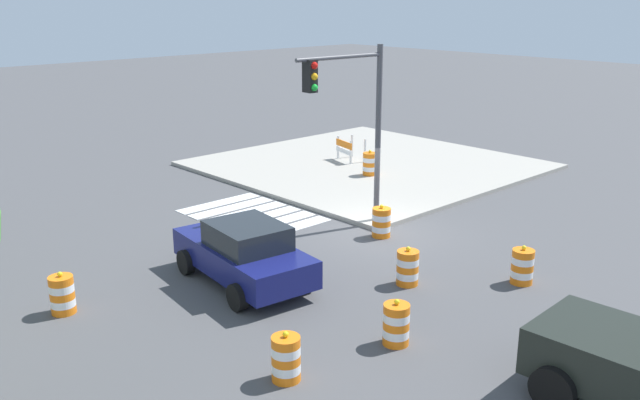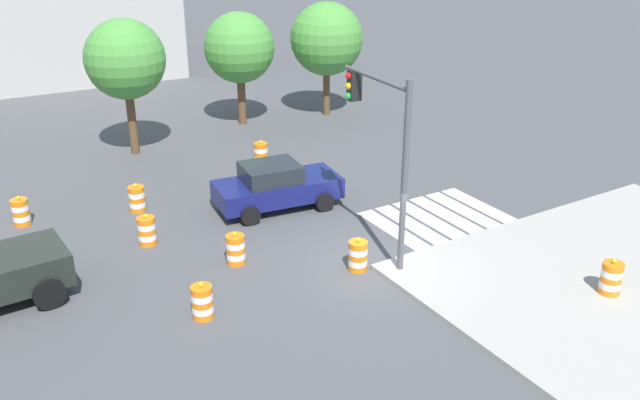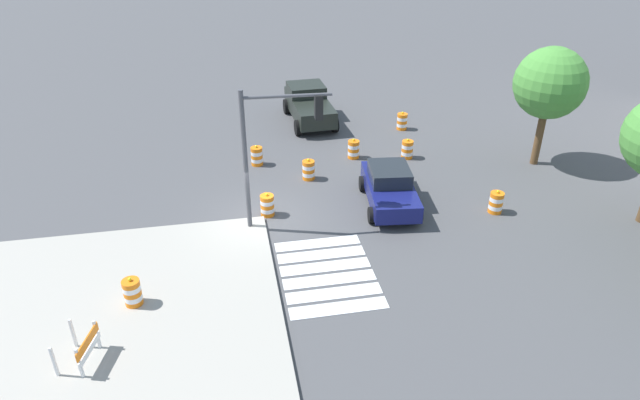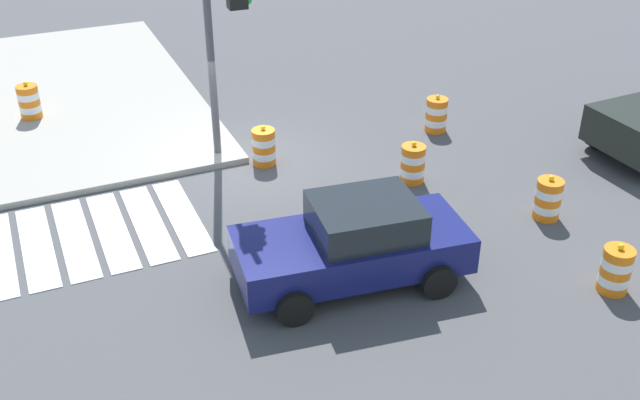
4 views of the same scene
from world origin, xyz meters
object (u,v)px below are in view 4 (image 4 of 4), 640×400
Objects in this scene: traffic_barrel_median_far at (264,147)px; traffic_barrel_lane_center at (436,115)px; traffic_barrel_far_curb at (413,164)px; sports_car at (355,243)px; traffic_light_pole at (220,14)px; traffic_barrel_on_sidewalk at (29,102)px; traffic_barrel_median_near at (548,199)px; traffic_barrel_crosswalk_end at (616,270)px.

traffic_barrel_lane_center is at bearing 179.97° from traffic_barrel_median_far.
traffic_barrel_median_far is 1.00× the size of traffic_barrel_far_curb.
traffic_light_pole is (0.92, -4.77, 3.10)m from sports_car.
sports_car is at bearing 45.29° from traffic_barrel_far_curb.
traffic_barrel_far_curb is 5.47m from traffic_light_pole.
traffic_light_pole reaches higher than traffic_barrel_on_sidewalk.
traffic_light_pole is (-3.95, 5.13, 3.31)m from traffic_barrel_on_sidewalk.
traffic_barrel_far_curb is 0.19× the size of traffic_light_pole.
sports_car is at bearing 4.50° from traffic_barrel_median_near.
traffic_light_pole is (5.16, -6.99, 3.46)m from traffic_barrel_crosswalk_end.
sports_car is 5.14m from traffic_barrel_median_far.
traffic_barrel_on_sidewalk reaches higher than traffic_barrel_median_near.
traffic_barrel_median_far is at bearing 135.84° from traffic_barrel_on_sidewalk.
traffic_light_pole is at bearing 127.60° from traffic_barrel_on_sidewalk.
traffic_barrel_crosswalk_end is 2.64m from traffic_barrel_median_near.
traffic_barrel_crosswalk_end is 7.37m from traffic_barrel_lane_center.
sports_car is at bearing 100.91° from traffic_light_pole.
traffic_barrel_lane_center is (-4.84, -5.12, -0.36)m from sports_car.
sports_car is 4.80m from traffic_barrel_crosswalk_end.
traffic_light_pole is at bearing 19.80° from traffic_barrel_median_far.
traffic_barrel_median_near is at bearing 142.13° from traffic_light_pole.
traffic_barrel_far_curb is at bearing 138.14° from traffic_barrel_on_sidewalk.
traffic_barrel_crosswalk_end is at bearing 126.91° from traffic_barrel_on_sidewalk.
traffic_barrel_crosswalk_end is 1.00× the size of traffic_barrel_median_near.
traffic_barrel_far_curb is (-2.91, -2.94, -0.36)m from sports_car.
sports_car is 4.40× the size of traffic_barrel_median_far.
traffic_barrel_median_near is at bearing 88.72° from traffic_barrel_lane_center.
traffic_barrel_far_curb is 2.92m from traffic_barrel_lane_center.
traffic_barrel_crosswalk_end is 1.00× the size of traffic_barrel_on_sidewalk.
traffic_barrel_median_far is 6.86m from traffic_barrel_on_sidewalk.
traffic_barrel_far_curb is 1.00× the size of traffic_barrel_lane_center.
traffic_barrel_crosswalk_end is 1.00× the size of traffic_barrel_lane_center.
sports_car reaches higher than traffic_barrel_median_far.
traffic_light_pole reaches higher than traffic_barrel_median_far.
traffic_barrel_lane_center is at bearing -94.74° from traffic_barrel_crosswalk_end.
traffic_barrel_on_sidewalk is (4.87, -9.90, -0.21)m from sports_car.
traffic_barrel_crosswalk_end and traffic_barrel_median_near have the same top height.
traffic_barrel_crosswalk_end and traffic_barrel_median_far have the same top height.
traffic_barrel_on_sidewalk is (9.61, -9.53, 0.15)m from traffic_barrel_median_near.
traffic_barrel_median_far is (4.18, -7.34, 0.00)m from traffic_barrel_crosswalk_end.
sports_car is 4.40× the size of traffic_barrel_on_sidewalk.
traffic_barrel_lane_center is at bearing -176.56° from traffic_light_pole.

